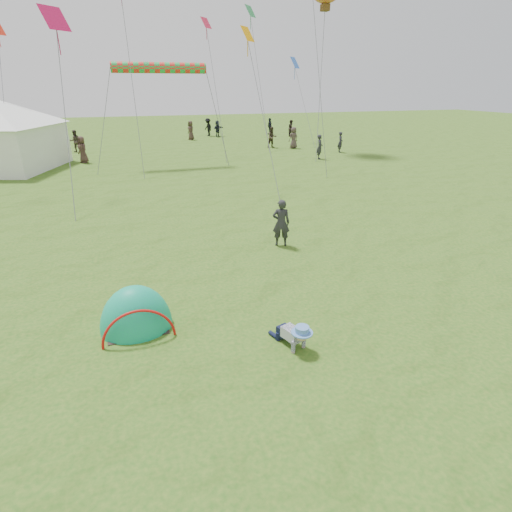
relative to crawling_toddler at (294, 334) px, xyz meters
name	(u,v)px	position (x,y,z in m)	size (l,w,h in m)	color
ground	(274,329)	(-0.16, 0.73, -0.30)	(140.00, 140.00, 0.00)	#265616
crawling_toddler	(294,334)	(0.00, 0.00, 0.00)	(0.55, 0.79, 0.60)	black
popup_tent	(137,327)	(-3.02, 1.71, -0.30)	(1.55, 1.27, 2.00)	teal
standing_adult	(281,223)	(1.79, 5.35, 0.48)	(0.57, 0.38, 1.57)	#252528
crowd_person_1	(291,128)	(14.16, 34.22, 0.52)	(0.80, 0.62, 1.65)	black
crowd_person_4	(294,138)	(10.96, 26.05, 0.57)	(0.85, 0.55, 1.74)	#463733
crowd_person_5	(218,129)	(6.72, 36.23, 0.51)	(1.51, 0.48, 1.62)	black
crowd_person_6	(340,142)	(13.61, 22.80, 0.49)	(0.58, 0.38, 1.58)	#23212B
crowd_person_7	(75,141)	(-6.47, 29.61, 0.55)	(0.82, 0.64, 1.69)	#3F332D
crowd_person_8	(17,161)	(-8.94, 20.91, 0.51)	(0.95, 0.39, 1.62)	black
crowd_person_10	(191,130)	(3.64, 34.51, 0.59)	(0.87, 0.57, 1.79)	#3E2D27
crowd_person_11	(58,147)	(-7.38, 26.42, 0.52)	(1.52, 0.48, 1.64)	#2E3C4B
crowd_person_12	(320,147)	(10.63, 20.45, 0.55)	(0.62, 0.41, 1.71)	#25252C
crowd_person_13	(272,137)	(9.37, 27.00, 0.56)	(0.83, 0.65, 1.71)	#3C3125
crowd_person_14	(270,126)	(12.64, 36.70, 0.55)	(1.00, 0.42, 1.71)	black
crowd_person_15	(208,127)	(5.90, 37.19, 0.59)	(1.16, 0.67, 1.79)	black
crowd_person_16	(83,150)	(-5.53, 24.03, 0.59)	(0.87, 0.57, 1.78)	#452D29
rainbow_tube_kite	(159,68)	(-0.14, 21.43, 5.64)	(0.64, 0.64, 5.74)	red
diamond_kite_0	(55,18)	(-4.98, 15.24, 7.29)	(1.14, 1.14, 0.00)	#C10E48
diamond_kite_1	(248,34)	(3.78, 15.57, 7.01)	(0.82, 0.82, 0.00)	#F49A01
diamond_kite_4	(295,63)	(12.80, 30.65, 6.53)	(1.11, 1.11, 0.00)	blue
diamond_kite_6	(206,23)	(3.88, 26.12, 8.77)	(0.85, 0.85, 0.00)	#D52045
diamond_kite_9	(250,11)	(8.22, 29.36, 10.15)	(1.04, 1.04, 0.00)	#2A854B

